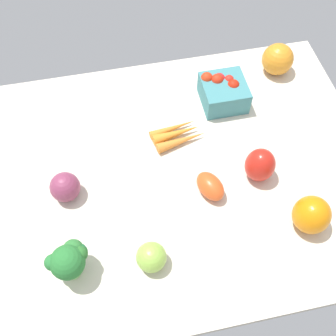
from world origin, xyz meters
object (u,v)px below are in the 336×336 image
object	(u,v)px
broccoli_head	(69,260)
berry_basket	(223,91)
bell_pepper_orange	(311,215)
bell_pepper_red	(260,165)
roma_tomato	(210,186)
red_onion_center	(65,187)
carrot_bunch	(178,135)
heirloom_tomato_green	(151,257)
heirloom_tomato_orange	(278,59)

from	to	relation	value
broccoli_head	berry_basket	distance (cm)	59.34
berry_basket	bell_pepper_orange	bearing A→B (deg)	-77.70
bell_pepper_red	roma_tomato	size ratio (longest dim) A/B	1.14
red_onion_center	roma_tomato	size ratio (longest dim) A/B	0.86
broccoli_head	carrot_bunch	world-z (taller)	broccoli_head
broccoli_head	bell_pepper_orange	bearing A→B (deg)	0.17
bell_pepper_red	heirloom_tomato_green	bearing A→B (deg)	-150.56
red_onion_center	roma_tomato	world-z (taller)	red_onion_center
carrot_bunch	roma_tomato	distance (cm)	17.71
carrot_bunch	berry_basket	size ratio (longest dim) A/B	1.24
red_onion_center	heirloom_tomato_orange	bearing A→B (deg)	25.00
heirloom_tomato_green	broccoli_head	world-z (taller)	broccoli_head
heirloom_tomato_orange	heirloom_tomato_green	bearing A→B (deg)	-132.65
carrot_bunch	roma_tomato	world-z (taller)	roma_tomato
bell_pepper_red	red_onion_center	xyz separation A→B (cm)	(-45.71, 4.09, -1.11)
heirloom_tomato_green	broccoli_head	size ratio (longest dim) A/B	0.62
bell_pepper_orange	berry_basket	distance (cm)	40.73
bell_pepper_orange	bell_pepper_red	distance (cm)	16.20
heirloom_tomato_green	red_onion_center	xyz separation A→B (cm)	(-16.49, 20.59, 0.26)
bell_pepper_orange	red_onion_center	distance (cm)	55.86
berry_basket	carrot_bunch	bearing A→B (deg)	-145.75
bell_pepper_red	berry_basket	world-z (taller)	bell_pepper_red
heirloom_tomato_green	roma_tomato	distance (cm)	22.06
bell_pepper_red	berry_basket	distance (cm)	25.21
bell_pepper_red	carrot_bunch	xyz separation A→B (cm)	(-16.51, 15.10, -3.30)
red_onion_center	berry_basket	size ratio (longest dim) A/B	0.60
heirloom_tomato_orange	carrot_bunch	size ratio (longest dim) A/B	0.61
heirloom_tomato_green	berry_basket	distance (cm)	49.87
broccoli_head	carrot_bunch	size ratio (longest dim) A/B	0.72
bell_pepper_orange	roma_tomato	distance (cm)	23.21
roma_tomato	broccoli_head	bearing A→B (deg)	88.34
carrot_bunch	roma_tomato	size ratio (longest dim) A/B	1.78
carrot_bunch	berry_basket	bearing A→B (deg)	34.25
heirloom_tomato_green	roma_tomato	xyz separation A→B (cm)	(16.70, 14.40, -0.63)
roma_tomato	bell_pepper_orange	bearing A→B (deg)	-145.57
heirloom_tomato_green	broccoli_head	distance (cm)	16.75
berry_basket	red_onion_center	bearing A→B (deg)	-154.41
broccoli_head	heirloom_tomato_orange	bearing A→B (deg)	37.68
bell_pepper_orange	carrot_bunch	size ratio (longest dim) A/B	0.63
berry_basket	bell_pepper_red	bearing A→B (deg)	-85.97
bell_pepper_red	red_onion_center	size ratio (longest dim) A/B	1.31
red_onion_center	berry_basket	distance (cm)	48.72
heirloom_tomato_green	bell_pepper_orange	bearing A→B (deg)	2.92
heirloom_tomato_orange	red_onion_center	world-z (taller)	heirloom_tomato_orange
heirloom_tomato_orange	bell_pepper_red	size ratio (longest dim) A/B	0.96
heirloom_tomato_green	roma_tomato	bearing A→B (deg)	40.76
bell_pepper_red	carrot_bunch	size ratio (longest dim) A/B	0.64
broccoli_head	carrot_bunch	bearing A→B (deg)	45.83
heirloom_tomato_green	carrot_bunch	size ratio (longest dim) A/B	0.45
roma_tomato	carrot_bunch	bearing A→B (deg)	-9.67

